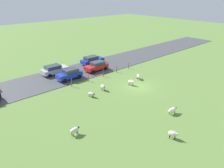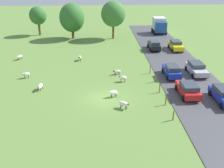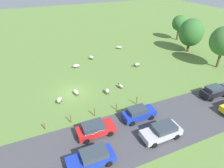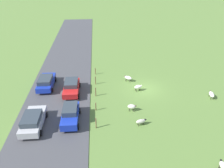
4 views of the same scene
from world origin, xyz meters
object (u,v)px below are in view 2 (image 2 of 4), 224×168
object	(u,v)px
sheep_7	(124,104)
tree_0	(38,16)
sheep_2	(123,78)
car_5	(176,45)
truck_0	(159,25)
car_2	(154,45)
sheep_1	(80,57)
sheep_6	(26,74)
tree_1	(72,18)
tree_2	(113,14)
sheep_4	(117,72)
car_1	(196,68)
car_4	(188,89)
sheep_3	(20,57)
sheep_5	(40,86)
car_0	(172,70)
car_3	(224,95)
sheep_0	(113,93)

from	to	relation	value
sheep_7	tree_0	bearing A→B (deg)	115.11
sheep_2	car_5	bearing A→B (deg)	51.57
truck_0	car_2	distance (m)	13.13
sheep_1	sheep_6	xyz separation A→B (m)	(-6.80, -6.82, -0.00)
tree_1	car_5	xyz separation A→B (m)	(19.43, -9.43, -3.40)
tree_2	sheep_4	bearing A→B (deg)	-91.58
sheep_4	tree_2	bearing A→B (deg)	88.42
sheep_4	tree_2	world-z (taller)	tree_2
sheep_4	sheep_6	bearing A→B (deg)	-177.14
sheep_2	car_1	size ratio (longest dim) A/B	0.24
tree_1	car_4	bearing A→B (deg)	-60.22
tree_0	sheep_3	bearing A→B (deg)	-89.45
car_4	sheep_2	bearing A→B (deg)	148.37
sheep_5	sheep_4	bearing A→B (deg)	24.63
sheep_4	car_0	xyz separation A→B (m)	(7.42, -1.16, 0.46)
car_1	car_2	xyz separation A→B (m)	(-3.60, 11.86, 0.03)
sheep_3	car_1	size ratio (longest dim) A/B	0.26
car_4	tree_1	bearing A→B (deg)	119.78
sheep_1	car_2	world-z (taller)	car_2
sheep_1	car_3	world-z (taller)	car_3
sheep_5	car_1	world-z (taller)	car_1
tree_2	car_1	bearing A→B (deg)	-62.63
sheep_5	sheep_0	bearing A→B (deg)	-14.86
sheep_4	car_0	size ratio (longest dim) A/B	0.29
tree_0	car_1	xyz separation A→B (m)	(26.79, -24.39, -3.34)
sheep_4	car_5	world-z (taller)	car_5
car_2	car_5	bearing A→B (deg)	-4.23
car_4	car_5	distance (m)	18.51
car_2	sheep_2	bearing A→B (deg)	-116.41
truck_0	car_5	size ratio (longest dim) A/B	0.92
truck_0	sheep_3	bearing A→B (deg)	-147.75
sheep_3	sheep_4	world-z (taller)	sheep_3
sheep_2	car_4	bearing A→B (deg)	-31.63
car_3	car_4	xyz separation A→B (m)	(-3.53, 1.60, 0.01)
car_0	car_3	world-z (taller)	car_0
car_0	car_1	size ratio (longest dim) A/B	0.91
sheep_2	car_5	xyz separation A→B (m)	(10.87, 13.70, 0.35)
sheep_0	sheep_4	world-z (taller)	sheep_0
sheep_6	sheep_2	bearing A→B (deg)	-8.30
sheep_5	tree_2	xyz separation A→B (m)	(10.35, 24.57, 4.59)
car_4	tree_2	bearing A→B (deg)	105.03
sheep_0	sheep_4	size ratio (longest dim) A/B	0.93
car_0	sheep_0	bearing A→B (deg)	-145.59
car_2	sheep_4	bearing A→B (deg)	-123.34
car_0	car_5	distance (m)	12.98
tree_1	tree_2	xyz separation A→B (m)	(8.52, -0.53, 0.78)
sheep_1	sheep_2	bearing A→B (deg)	-54.43
car_4	sheep_1	bearing A→B (deg)	135.62
sheep_2	car_3	size ratio (longest dim) A/B	0.23
tree_1	tree_2	size ratio (longest dim) A/B	0.94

